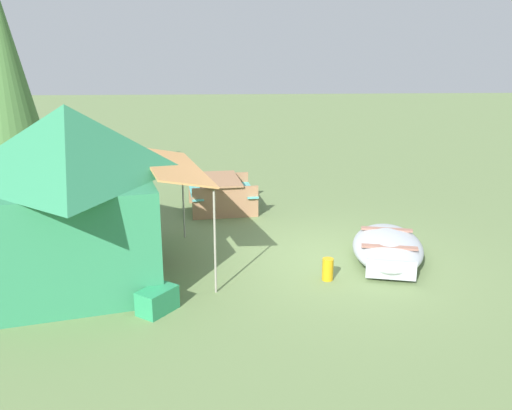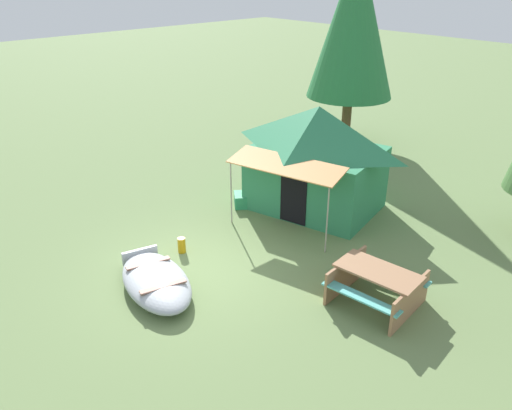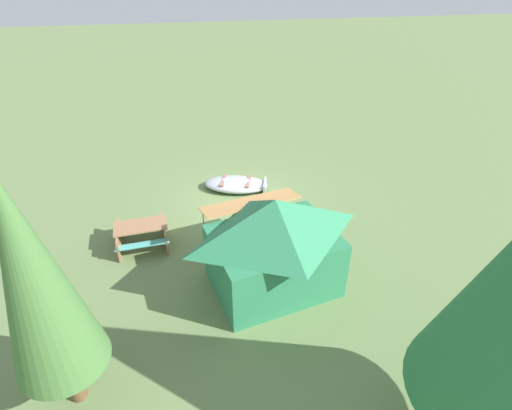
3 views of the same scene
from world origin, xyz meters
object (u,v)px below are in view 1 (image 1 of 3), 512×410
at_px(canvas_cabin_tent, 72,190).
at_px(fuel_can, 328,269).
at_px(cooler_box, 157,300).
at_px(picnic_table, 222,190).
at_px(beached_rowboat, 387,247).

height_order(canvas_cabin_tent, fuel_can, canvas_cabin_tent).
bearing_deg(cooler_box, picnic_table, -10.43).
bearing_deg(cooler_box, beached_rowboat, -64.85).
bearing_deg(beached_rowboat, fuel_can, 125.05).
xyz_separation_m(cooler_box, fuel_can, (0.98, -2.72, 0.01)).
height_order(beached_rowboat, canvas_cabin_tent, canvas_cabin_tent).
relative_size(cooler_box, fuel_can, 1.52).
bearing_deg(canvas_cabin_tent, beached_rowboat, -85.62).
bearing_deg(cooler_box, fuel_can, -70.25).
xyz_separation_m(beached_rowboat, picnic_table, (3.41, 3.04, 0.26)).
relative_size(picnic_table, fuel_can, 4.76).
xyz_separation_m(picnic_table, cooler_box, (-5.29, 0.97, -0.30)).
relative_size(canvas_cabin_tent, picnic_table, 2.28).
bearing_deg(picnic_table, cooler_box, 169.57).
xyz_separation_m(picnic_table, fuel_can, (-4.32, -1.74, -0.30)).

